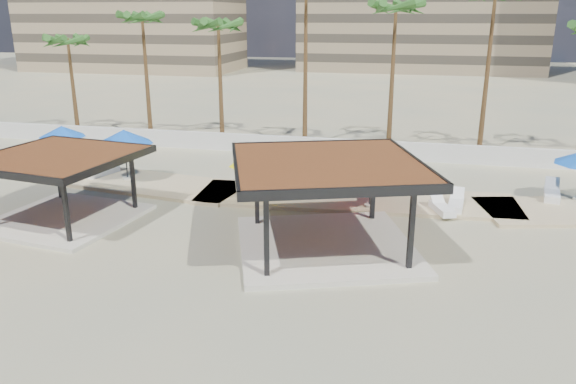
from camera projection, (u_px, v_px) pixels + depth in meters
name	position (u px, v px, depth m)	size (l,w,h in m)	color
ground	(283.00, 252.00, 22.41)	(200.00, 200.00, 0.00)	tan
promenade	(356.00, 196.00, 29.06)	(44.45, 7.97, 0.24)	#C6B284
boundary_wall	(340.00, 148.00, 37.06)	(56.00, 0.30, 1.20)	silver
pavilion_central	(327.00, 197.00, 22.11)	(9.24, 9.24, 3.66)	beige
pavilion_west	(61.00, 181.00, 25.22)	(6.96, 6.96, 3.14)	beige
umbrella_a	(124.00, 137.00, 30.79)	(3.94, 3.94, 2.82)	beige
umbrella_b	(255.00, 160.00, 27.75)	(3.44, 3.44, 2.32)	beige
umbrella_c	(372.00, 162.00, 26.42)	(3.50, 3.50, 2.61)	beige
umbrella_f	(62.00, 132.00, 33.73)	(3.66, 3.66, 2.46)	beige
lounger_a	(102.00, 171.00, 32.45)	(1.34, 2.37, 0.85)	white
lounger_b	(456.00, 204.00, 26.90)	(0.87, 2.07, 0.76)	white
lounger_c	(442.00, 208.00, 26.35)	(1.28, 2.04, 0.73)	white
lounger_d	(552.00, 194.00, 28.31)	(1.05, 2.27, 0.83)	white
palm_a	(68.00, 44.00, 41.88)	(3.00, 3.00, 7.95)	brown
palm_b	(142.00, 23.00, 40.46)	(3.00, 3.00, 9.60)	brown
palm_c	(218.00, 30.00, 38.74)	(3.00, 3.00, 9.12)	brown
palm_e	(396.00, 14.00, 36.06)	(3.00, 3.00, 10.29)	brown
palm_f	(495.00, 2.00, 34.73)	(3.00, 3.00, 11.03)	brown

